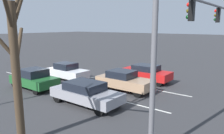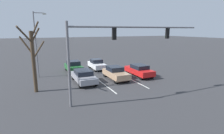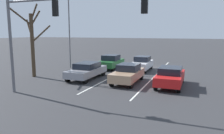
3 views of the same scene
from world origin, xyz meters
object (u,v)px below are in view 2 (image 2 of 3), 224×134
Objects in this scene: car_white_midlane_second at (97,64)px; car_darkgreen_rightlane_second at (73,66)px; car_red_leftlane_front at (139,70)px; street_lamp_right_shoulder at (37,41)px; bare_tree_near at (33,57)px; car_tan_midlane_front at (116,73)px; traffic_signal_gantry at (116,42)px; car_gray_rightlane_front at (84,76)px.

car_darkgreen_rightlane_second is at bearing 3.21° from car_white_midlane_second.
car_white_midlane_second is at bearing -58.55° from car_red_leftlane_front.
car_red_leftlane_front is 0.56× the size of street_lamp_right_shoulder.
car_tan_midlane_front is at bearing -174.51° from bare_tree_near.
car_tan_midlane_front is 0.34× the size of traffic_signal_gantry.
car_tan_midlane_front is 9.39m from bare_tree_near.
car_tan_midlane_front is 1.07× the size of car_darkgreen_rightlane_second.
car_tan_midlane_front is 0.92× the size of car_gray_rightlane_front.
traffic_signal_gantry is at bearing 78.73° from car_white_midlane_second.
car_red_leftlane_front is 9.36m from car_darkgreen_rightlane_second.
bare_tree_near is at bearing 38.79° from car_white_midlane_second.
traffic_signal_gantry is (2.63, 5.66, 4.11)m from car_tan_midlane_front.
bare_tree_near reaches higher than car_gray_rightlane_front.
car_tan_midlane_front reaches higher than car_red_leftlane_front.
car_white_midlane_second is at bearing -141.21° from bare_tree_near.
car_gray_rightlane_front is 7.30m from traffic_signal_gantry.
car_red_leftlane_front is 0.68× the size of bare_tree_near.
car_darkgreen_rightlane_second is 8.87m from bare_tree_near.
car_darkgreen_rightlane_second is (-0.07, -5.69, 0.04)m from car_gray_rightlane_front.
bare_tree_near is (0.55, 5.65, -1.15)m from street_lamp_right_shoulder.
car_darkgreen_rightlane_second is 0.32× the size of traffic_signal_gantry.
car_darkgreen_rightlane_second is 6.01m from street_lamp_right_shoulder.
car_tan_midlane_front is 7.48m from traffic_signal_gantry.
car_tan_midlane_front is 3.42m from car_red_leftlane_front.
car_red_leftlane_front is at bearing 178.69° from car_gray_rightlane_front.
car_white_midlane_second is 0.60× the size of bare_tree_near.
car_red_leftlane_front is at bearing 141.20° from car_darkgreen_rightlane_second.
car_red_leftlane_front is (-3.42, -0.05, 0.00)m from car_tan_midlane_front.
bare_tree_near is (8.96, 0.86, 2.64)m from car_tan_midlane_front.
car_gray_rightlane_front is 0.38× the size of traffic_signal_gantry.
car_darkgreen_rightlane_second reaches higher than car_red_leftlane_front.
street_lamp_right_shoulder is at bearing -45.62° from car_gray_rightlane_front.
street_lamp_right_shoulder is at bearing 13.85° from car_darkgreen_rightlane_second.
traffic_signal_gantry is at bearing 142.82° from bare_tree_near.
traffic_signal_gantry is 11.95m from street_lamp_right_shoulder.
street_lamp_right_shoulder reaches higher than traffic_signal_gantry.
street_lamp_right_shoulder is (8.12, 1.32, 3.81)m from car_white_midlane_second.
bare_tree_near is at bearing 53.05° from car_darkgreen_rightlane_second.
car_white_midlane_second is at bearing -170.77° from street_lamp_right_shoulder.
car_red_leftlane_front is 9.28m from traffic_signal_gantry.
traffic_signal_gantry is 8.08m from bare_tree_near.
bare_tree_near is at bearing 84.42° from street_lamp_right_shoulder.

